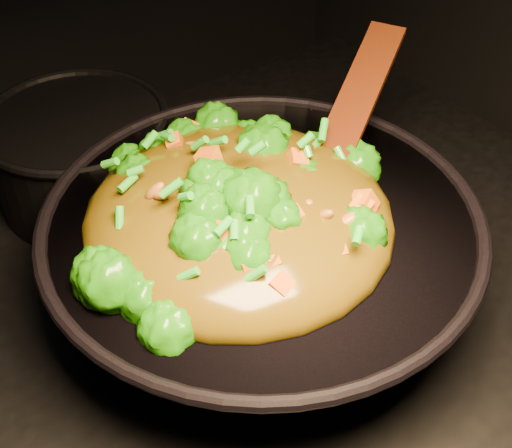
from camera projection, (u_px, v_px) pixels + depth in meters
wok at (261, 262)px, 0.79m from camera, size 0.58×0.58×0.13m
stir_fry at (238, 182)px, 0.70m from camera, size 0.39×0.39×0.11m
spatula at (348, 120)px, 0.80m from camera, size 0.26×0.16×0.11m
back_pot at (82, 157)px, 0.93m from camera, size 0.28×0.28×0.13m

